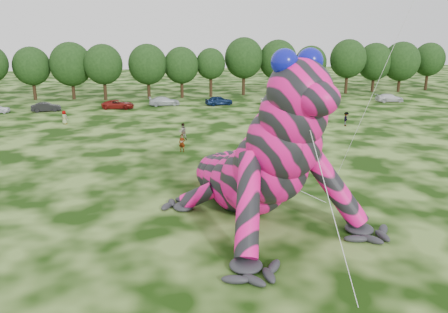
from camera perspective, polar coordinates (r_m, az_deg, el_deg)
name	(u,v)px	position (r m, az deg, el deg)	size (l,w,h in m)	color
ground	(331,239)	(26.43, 13.85, -10.38)	(240.00, 240.00, 0.00)	#16330A
inflatable_gecko	(241,131)	(28.16, 2.30, 3.39)	(18.15, 21.55, 10.77)	#F50E81
tree_4	(32,74)	(82.93, -23.73, 9.89)	(6.22, 5.60, 9.06)	black
tree_5	(72,71)	(81.33, -19.29, 10.51)	(7.16, 6.44, 9.80)	black
tree_6	(104,72)	(78.90, -15.43, 10.57)	(6.52, 5.86, 9.49)	black
tree_7	(148,72)	(78.65, -9.90, 10.88)	(6.68, 6.01, 9.48)	black
tree_8	(182,72)	(79.07, -5.57, 10.87)	(6.14, 5.53, 8.94)	black
tree_9	(211,73)	(80.00, -1.74, 10.90)	(5.27, 4.74, 8.68)	black
tree_10	(244,66)	(82.24, 2.60, 11.67)	(7.09, 6.38, 10.50)	black
tree_11	(278,67)	(83.47, 7.03, 11.49)	(7.01, 6.31, 10.07)	black
tree_12	(310,70)	(85.08, 11.20, 11.02)	(5.99, 5.39, 8.97)	black
tree_13	(348,67)	(87.24, 15.83, 11.22)	(6.83, 6.15, 10.13)	black
tree_14	(374,67)	(91.54, 19.04, 10.94)	(6.82, 6.14, 9.40)	black
tree_15	(401,67)	(93.20, 22.08, 10.79)	(7.17, 6.45, 9.63)	black
tree_16	(428,66)	(98.34, 25.11, 10.60)	(6.26, 5.63, 9.37)	black
car_1	(46,107)	(70.34, -22.21, 6.00)	(1.45, 4.16, 1.37)	black
car_2	(118,104)	(69.61, -13.65, 6.64)	(2.25, 4.88, 1.36)	maroon
car_3	(164,101)	(71.26, -7.80, 7.18)	(1.99, 4.89, 1.42)	silver
car_4	(219,101)	(70.96, -0.67, 7.32)	(1.78, 4.41, 1.50)	#0D1F44
car_5	(275,100)	(71.76, 6.70, 7.30)	(1.56, 4.47, 1.47)	silver
car_6	(323,99)	(75.39, 12.87, 7.39)	(2.24, 4.87, 1.35)	#29292C
car_7	(390,98)	(79.40, 20.81, 7.17)	(1.91, 4.69, 1.36)	silver
spectator_2	(346,119)	(57.18, 15.66, 4.73)	(1.15, 0.66, 1.79)	gray
spectator_5	(262,145)	(42.86, 5.01, 1.54)	(1.57, 0.50, 1.69)	gray
spectator_1	(183,132)	(48.03, -5.42, 3.24)	(0.92, 0.72, 1.90)	gray
spectator_0	(182,143)	(43.40, -5.50, 1.76)	(0.64, 0.42, 1.77)	gray
spectator_4	(64,117)	(59.87, -20.14, 4.82)	(0.85, 0.56, 1.75)	gray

